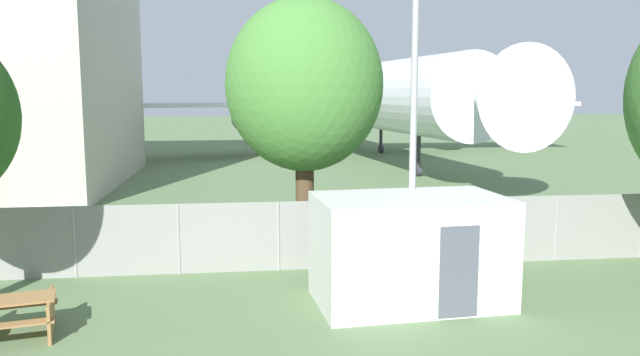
% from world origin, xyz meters
% --- Properties ---
extents(perimeter_fence, '(56.07, 0.07, 1.82)m').
position_xyz_m(perimeter_fence, '(0.00, 11.06, 0.91)').
color(perimeter_fence, gray).
rests_on(perimeter_fence, ground).
extents(airplane, '(35.93, 44.65, 12.90)m').
position_xyz_m(airplane, '(7.34, 40.23, 4.34)').
color(airplane, white).
rests_on(airplane, ground).
extents(portable_cabin, '(4.25, 2.76, 2.37)m').
position_xyz_m(portable_cabin, '(2.71, 8.21, 1.18)').
color(portable_cabin, silver).
rests_on(portable_cabin, ground).
extents(picnic_bench_near_cabin, '(1.88, 1.72, 0.76)m').
position_xyz_m(picnic_bench_near_cabin, '(-5.31, 7.19, 0.47)').
color(picnic_bench_near_cabin, olive).
rests_on(picnic_bench_near_cabin, ground).
extents(tree_near_hangar, '(4.19, 4.19, 7.12)m').
position_xyz_m(tree_near_hangar, '(0.78, 11.91, 4.78)').
color(tree_near_hangar, '#4C3823').
rests_on(tree_near_hangar, ground).
extents(light_mast, '(0.44, 0.44, 7.56)m').
position_xyz_m(light_mast, '(3.02, 9.23, 4.64)').
color(light_mast, '#99999E').
rests_on(light_mast, ground).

